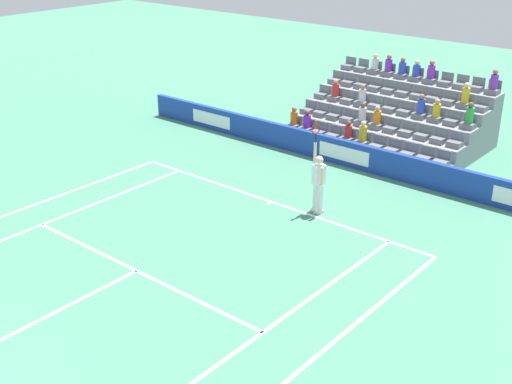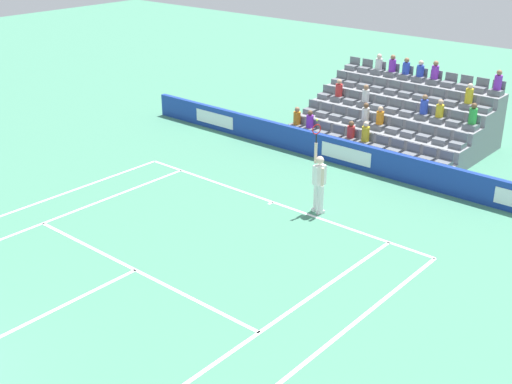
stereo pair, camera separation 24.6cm
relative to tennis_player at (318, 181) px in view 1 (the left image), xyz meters
name	(u,v)px [view 1 (the left image)]	position (x,y,z in m)	size (l,w,h in m)	color
line_baseline	(272,202)	(1.47, 0.34, -0.99)	(10.97, 0.10, 0.01)	white
line_service	(137,271)	(1.47, 5.83, -0.99)	(8.23, 0.10, 0.01)	white
line_centre_service	(24,328)	(1.47, 9.03, -0.99)	(0.10, 6.40, 0.01)	white
line_singles_sideline_left	(28,230)	(5.59, 6.29, -0.99)	(0.10, 11.89, 0.01)	white
line_singles_sideline_right	(249,342)	(-2.64, 6.29, -0.99)	(0.10, 11.89, 0.01)	white
line_doubles_sideline_left	(2,217)	(6.96, 6.29, -0.99)	(0.10, 11.89, 0.01)	white
line_doubles_sideline_right	(301,369)	(-4.01, 6.29, -0.99)	(0.10, 11.89, 0.01)	white
line_centre_mark	(270,203)	(1.47, 0.44, -0.99)	(0.10, 0.20, 0.01)	white
sponsor_barrier	(345,153)	(1.47, -3.80, -0.54)	(19.11, 0.22, 0.91)	#193899
tennis_player	(318,181)	(0.00, 0.00, 0.00)	(0.51, 0.43, 2.85)	white
stadium_stand	(396,120)	(1.47, -7.37, -0.17)	(6.82, 4.75, 3.02)	gray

